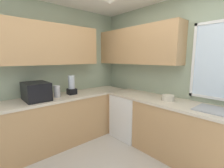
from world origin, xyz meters
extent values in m
cube|color=#9EAD8E|center=(0.00, 1.64, 1.27)|extent=(3.78, 0.06, 2.55)
cube|color=#9EAD8E|center=(-1.86, 0.00, 1.27)|extent=(0.06, 3.35, 2.55)
cube|color=white|center=(0.15, 1.60, 1.53)|extent=(0.04, 0.04, 1.12)
cube|color=tan|center=(-1.67, -0.20, 1.80)|extent=(0.32, 2.26, 0.70)
cube|color=tan|center=(-0.91, 1.45, 1.80)|extent=(1.85, 0.32, 0.70)
cube|color=tan|center=(-1.52, 0.00, 0.42)|extent=(0.62, 2.93, 0.85)
cube|color=beige|center=(-1.52, 0.00, 0.87)|extent=(0.65, 2.96, 0.04)
cube|color=tan|center=(0.21, 1.30, 0.42)|extent=(2.84, 0.62, 0.85)
cube|color=beige|center=(0.21, 1.30, 0.87)|extent=(2.87, 0.65, 0.04)
cube|color=white|center=(-0.86, 1.27, 0.42)|extent=(0.60, 0.60, 0.84)
cube|color=black|center=(-1.52, -0.28, 1.03)|extent=(0.48, 0.36, 0.29)
cylinder|color=#B7B7BC|center=(-1.50, 0.06, 0.99)|extent=(0.11, 0.11, 0.20)
cylinder|color=beige|center=(-0.08, 1.30, 0.93)|extent=(0.19, 0.19, 0.09)
cube|color=black|center=(-1.52, 0.35, 0.94)|extent=(0.15, 0.15, 0.11)
cylinder|color=#B2BCC6|center=(-1.52, 0.35, 1.12)|extent=(0.12, 0.12, 0.25)
camera|label=1|loc=(1.18, -1.01, 1.56)|focal=25.34mm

